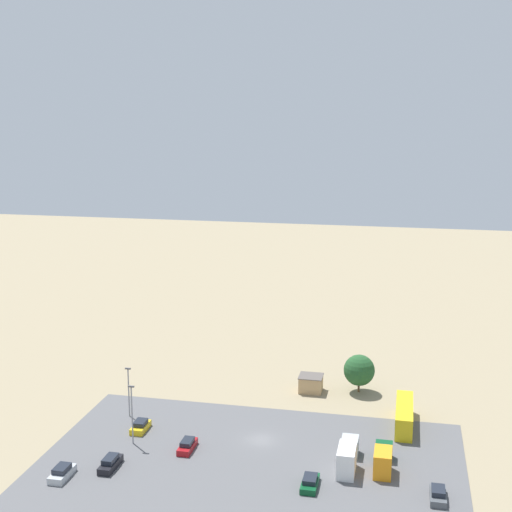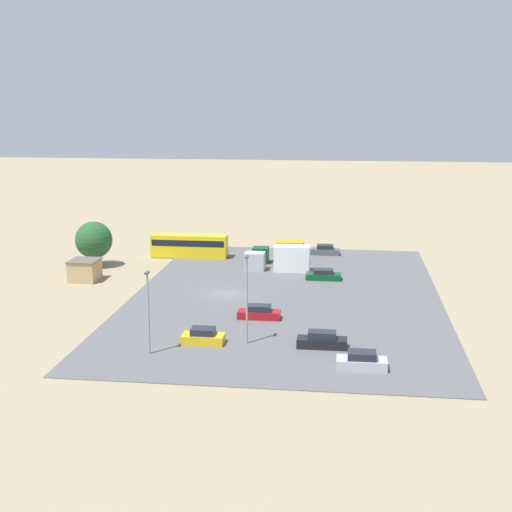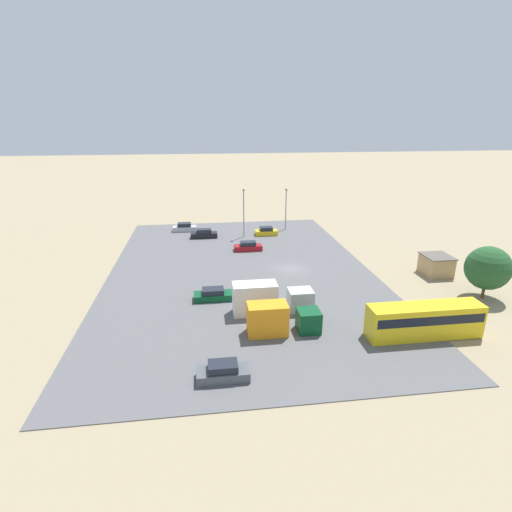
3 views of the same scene
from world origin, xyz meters
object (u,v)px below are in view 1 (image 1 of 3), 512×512
at_px(shed_building, 311,384).
at_px(parked_car_5, 187,446).
at_px(parked_car_0, 438,495).
at_px(bus, 404,415).
at_px(parked_truck_1, 383,459).
at_px(parked_car_4, 141,426).
at_px(parked_car_3, 110,463).
at_px(parked_car_1, 310,482).
at_px(parked_car_2, 62,473).
at_px(parked_truck_0, 348,456).

height_order(shed_building, parked_car_5, shed_building).
bearing_deg(parked_car_0, bus, -77.97).
bearing_deg(parked_truck_1, shed_building, 117.67).
relative_size(parked_car_0, parked_car_4, 1.07).
xyz_separation_m(bus, parked_car_4, (38.35, 9.84, -1.18)).
bearing_deg(parked_truck_1, parked_car_3, -168.58).
bearing_deg(parked_car_3, parked_car_1, -178.35).
bearing_deg(bus, parked_car_3, 29.33).
xyz_separation_m(parked_car_2, parked_car_3, (-5.10, -3.70, 0.01)).
bearing_deg(parked_truck_1, parked_car_2, -165.02).
bearing_deg(parked_car_5, parked_truck_0, -0.95).
bearing_deg(bus, parked_car_2, 30.16).
bearing_deg(parked_car_0, parked_truck_1, -41.46).
relative_size(parked_car_0, parked_car_3, 0.92).
xyz_separation_m(parked_car_4, parked_truck_0, (-31.12, 4.81, 0.99)).
distance_m(parked_car_2, parked_car_3, 6.30).
relative_size(parked_car_0, parked_car_2, 0.99).
relative_size(bus, parked_car_4, 2.79).
relative_size(shed_building, parked_car_1, 0.87).
distance_m(parked_car_4, parked_car_5, 9.76).
bearing_deg(parked_car_3, parked_car_5, -139.80).
xyz_separation_m(shed_building, parked_car_4, (22.71, 20.49, -0.68)).
bearing_deg(parked_car_0, parked_car_5, -10.13).
bearing_deg(parked_car_2, shed_building, -127.63).
bearing_deg(parked_car_4, parked_car_1, 158.13).
bearing_deg(parked_car_4, parked_truck_1, 172.98).
distance_m(bus, parked_car_1, 23.63).
xyz_separation_m(parked_car_0, parked_car_5, (33.99, -6.07, -0.01)).
xyz_separation_m(parked_car_3, parked_car_5, (-8.45, -7.14, -0.05)).
relative_size(parked_car_2, parked_truck_1, 0.60).
bearing_deg(parked_car_1, parked_car_3, 1.65).
bearing_deg(parked_car_3, parked_car_0, -178.56).
bearing_deg(shed_building, parked_car_0, 122.78).
height_order(parked_car_3, parked_car_5, parked_car_3).
xyz_separation_m(shed_building, parked_truck_1, (-13.06, 24.90, 0.16)).
height_order(parked_car_1, parked_car_4, parked_car_4).
bearing_deg(parked_truck_1, parked_car_0, -41.46).
xyz_separation_m(parked_car_2, parked_truck_1, (-40.63, -10.87, 0.83)).
bearing_deg(parked_car_2, parked_car_5, -141.35).
xyz_separation_m(bus, parked_car_0, (-4.33, 20.34, -1.19)).
distance_m(parked_car_0, parked_car_2, 47.78).
xyz_separation_m(parked_car_2, parked_car_5, (-13.55, -10.84, -0.04)).
bearing_deg(parked_car_1, parked_truck_1, -144.08).
relative_size(parked_car_2, parked_car_5, 0.97).
distance_m(parked_car_0, parked_car_5, 34.53).
distance_m(parked_car_0, parked_car_1, 15.76).
bearing_deg(shed_building, parked_car_1, 97.66).
distance_m(parked_car_1, parked_car_2, 32.10).
bearing_deg(parked_car_5, parked_car_4, 152.96).
height_order(bus, parked_car_1, bus).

